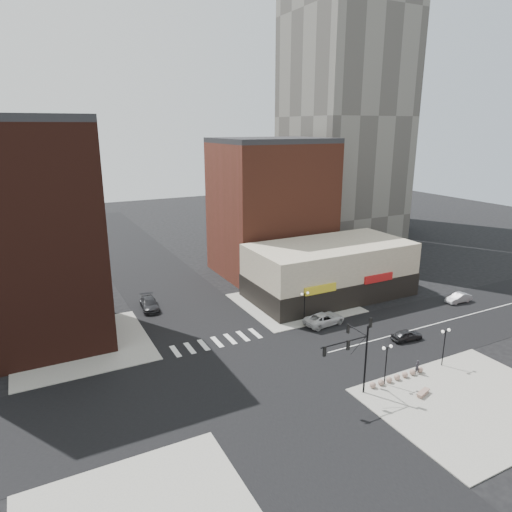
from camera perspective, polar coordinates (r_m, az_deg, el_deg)
ground at (r=48.57m, az=-0.94°, el=-14.54°), size 240.00×240.00×0.00m
road_ew at (r=48.56m, az=-0.94°, el=-14.53°), size 200.00×14.00×0.02m
road_ns at (r=48.56m, az=-0.94°, el=-14.52°), size 14.00×200.00×0.02m
sidewalk_nw at (r=57.69m, az=-20.97°, el=-10.41°), size 15.00×15.00×0.12m
sidewalk_ne at (r=66.35m, az=4.75°, el=-5.86°), size 15.00×15.00×0.12m
sidewalk_se at (r=48.47m, az=25.27°, el=-16.21°), size 18.00×14.00×0.12m
building_nw at (r=57.35m, az=-27.13°, el=1.95°), size 16.00×15.00×25.00m
building_ne_midrise at (r=78.03m, az=1.91°, el=5.86°), size 18.00×15.00×22.00m
tower_near at (r=97.71m, az=11.56°, el=27.67°), size 20.00×20.00×90.00m
tower_far at (r=123.23m, az=13.71°, el=23.15°), size 18.00×18.00×82.00m
building_ne_row at (r=69.12m, az=9.17°, el=-2.25°), size 24.20×12.20×8.00m
traffic_signal at (r=43.96m, az=12.38°, el=-11.04°), size 5.59×3.09×7.77m
street_lamp_se_a at (r=46.90m, az=16.03°, el=-11.80°), size 1.22×0.32×4.16m
street_lamp_se_b at (r=52.30m, az=22.55°, el=-9.45°), size 1.22×0.32×4.16m
street_lamp_ne at (r=58.83m, az=6.10°, el=-5.43°), size 1.22×0.32×4.16m
bollard_row at (r=49.30m, az=17.22°, el=-14.26°), size 6.90×0.60×0.60m
white_suv at (r=59.77m, az=8.53°, el=-7.77°), size 5.81×3.09×1.55m
dark_sedan_east at (r=57.95m, az=18.32°, el=-9.37°), size 3.99×1.93×1.31m
silver_sedan at (r=72.48m, az=23.97°, el=-4.81°), size 4.08×1.50×1.33m
dark_sedan_north at (r=65.53m, az=-13.18°, el=-5.85°), size 2.74×5.60×1.57m
pedestrian at (r=50.82m, az=19.49°, el=-12.92°), size 0.57×0.39×1.52m
stone_bench at (r=47.68m, az=20.15°, el=-15.77°), size 1.83×1.03×0.41m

